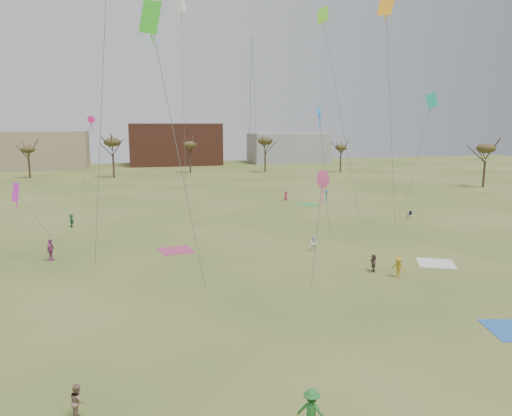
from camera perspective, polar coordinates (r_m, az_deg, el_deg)
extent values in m
plane|color=#3F571B|center=(27.88, 6.86, -15.47)|extent=(260.00, 260.00, 0.00)
imported|color=#26742E|center=(20.35, 6.66, -22.96)|extent=(1.36, 1.25, 1.83)
imported|color=#8A6D58|center=(22.34, -20.53, -20.81)|extent=(0.70, 0.83, 1.50)
imported|color=#4D3D37|center=(40.45, 13.86, -6.39)|extent=(0.85, 1.42, 1.46)
imported|color=#B78E22|center=(39.52, 16.64, -6.78)|extent=(1.14, 1.20, 1.63)
imported|color=#A74588|center=(46.06, -23.35, -4.61)|extent=(0.80, 1.23, 1.94)
imported|color=white|center=(45.70, 6.96, -4.21)|extent=(0.93, 0.86, 1.54)
imported|color=#27764D|center=(59.89, -21.17, -1.42)|extent=(0.83, 1.49, 1.53)
imported|color=#C02145|center=(75.57, 3.58, 1.49)|extent=(0.79, 0.86, 1.47)
imported|color=#22639E|center=(75.63, 8.37, 1.49)|extent=(1.07, 1.27, 1.70)
cube|color=white|center=(44.52, 20.72, -6.21)|extent=(4.08, 4.08, 0.03)
cube|color=#B03664|center=(46.42, -9.53, -5.03)|extent=(3.34, 3.34, 0.03)
cube|color=green|center=(71.72, 6.33, 0.39)|extent=(3.61, 3.61, 0.03)
cube|color=#141637|center=(64.48, 17.81, -0.75)|extent=(0.55, 0.55, 0.04)
cube|color=#141637|center=(64.59, 17.98, -0.54)|extent=(0.18, 0.51, 0.44)
cube|color=#3DD425|center=(33.90, -12.55, 21.40)|extent=(1.04, 1.04, 2.05)
cube|color=#3DD425|center=(33.77, -12.50, 20.20)|extent=(0.08, 0.08, 1.85)
cylinder|color=#4C4C51|center=(32.07, -9.24, 6.10)|extent=(2.92, 2.73, 17.88)
cone|color=#F54D97|center=(35.72, 7.94, 3.46)|extent=(1.36, 0.10, 1.36)
cube|color=#F54D97|center=(35.83, 7.91, 2.09)|extent=(0.08, 0.08, 2.23)
cylinder|color=#4C4C51|center=(34.31, 7.31, -2.76)|extent=(2.18, 3.53, 7.05)
cube|color=#FFA41A|center=(54.40, 15.29, 22.37)|extent=(1.08, 1.08, 2.12)
cube|color=#FFA41A|center=(54.25, 15.25, 21.61)|extent=(0.08, 0.08, 1.91)
cylinder|color=#4C4C51|center=(51.98, 15.80, 10.15)|extent=(0.62, 2.95, 22.99)
cylinder|color=#4C4C51|center=(38.65, -17.97, 11.94)|extent=(2.36, 1.96, 25.35)
cone|color=#298BE8|center=(50.57, 7.59, 11.26)|extent=(1.06, 0.08, 1.06)
cube|color=#298BE8|center=(50.56, 7.58, 10.50)|extent=(0.08, 0.08, 1.74)
cylinder|color=#4C4C51|center=(48.98, 8.19, 4.13)|extent=(0.27, 3.93, 12.23)
cube|color=#E127CF|center=(46.41, -26.80, 1.68)|extent=(0.85, 0.85, 1.67)
cube|color=#E127CF|center=(46.49, -26.74, 0.96)|extent=(0.08, 0.08, 1.50)
cylinder|color=#4C4C51|center=(45.75, -24.44, -1.55)|extent=(3.76, 1.55, 5.20)
cube|color=#73D824|center=(60.00, 7.99, 21.88)|extent=(1.01, 1.01, 1.98)
cube|color=#73D824|center=(59.86, 7.97, 21.23)|extent=(0.08, 0.08, 1.78)
cylinder|color=#4C4C51|center=(57.38, 10.12, 10.56)|extent=(3.34, 4.46, 23.47)
cone|color=#C0145B|center=(73.11, -19.11, 9.97)|extent=(1.02, 0.07, 1.02)
cube|color=#C0145B|center=(73.11, -19.08, 9.46)|extent=(0.08, 0.08, 1.66)
cylinder|color=#4C4C51|center=(73.64, -19.62, 5.39)|extent=(2.05, 0.60, 11.66)
cube|color=teal|center=(72.17, 20.25, 11.97)|extent=(1.00, 1.00, 1.97)
cube|color=teal|center=(72.14, 20.22, 11.42)|extent=(0.08, 0.08, 1.77)
cylinder|color=#4C4C51|center=(71.83, 18.87, 6.37)|extent=(2.61, 0.91, 14.25)
cube|color=white|center=(72.88, -8.93, 22.65)|extent=(0.89, 0.89, 1.52)
cube|color=white|center=(72.69, -8.91, 21.97)|extent=(0.08, 0.08, 2.28)
cylinder|color=#4C4C51|center=(69.10, -8.65, 12.00)|extent=(0.58, 4.09, 27.11)
cylinder|color=#3A2B1E|center=(117.37, -25.46, 4.29)|extent=(0.40, 0.40, 4.32)
ellipsoid|color=#473D1E|center=(117.09, -25.61, 6.32)|extent=(3.02, 3.02, 1.58)
cylinder|color=#3A2B1E|center=(111.60, -16.67, 4.88)|extent=(0.40, 0.40, 5.40)
ellipsoid|color=#473D1E|center=(111.29, -16.81, 7.55)|extent=(3.78, 3.78, 1.98)
cylinder|color=#3A2B1E|center=(118.65, -7.86, 5.31)|extent=(0.40, 0.40, 4.68)
ellipsoid|color=#473D1E|center=(118.36, -7.91, 7.49)|extent=(3.28, 3.28, 1.72)
cylinder|color=#3A2B1E|center=(118.50, 1.10, 5.54)|extent=(0.40, 0.40, 5.28)
ellipsoid|color=#473D1E|center=(118.20, 1.10, 8.01)|extent=(3.70, 3.70, 1.94)
cylinder|color=#3A2B1E|center=(120.35, 10.06, 5.20)|extent=(0.40, 0.40, 4.20)
ellipsoid|color=#473D1E|center=(120.09, 10.12, 7.13)|extent=(2.94, 2.94, 1.54)
cylinder|color=#3A2B1E|center=(100.35, 25.59, 3.67)|extent=(0.40, 0.40, 5.04)
ellipsoid|color=#473D1E|center=(100.01, 25.80, 6.44)|extent=(3.53, 3.53, 1.85)
cube|color=#937F60|center=(140.65, -25.99, 6.21)|extent=(32.00, 14.00, 10.00)
cube|color=brown|center=(144.08, -9.71, 7.55)|extent=(26.00, 16.00, 12.00)
cube|color=gray|center=(149.90, 3.92, 7.18)|extent=(24.00, 12.00, 9.00)
cylinder|color=#9EA3A8|center=(153.84, -0.18, 12.68)|extent=(0.16, 0.16, 38.00)
cylinder|color=#9EA3A8|center=(154.24, -0.75, 12.68)|extent=(0.16, 0.16, 38.00)
cylinder|color=#9EA3A8|center=(152.73, -0.60, 12.70)|extent=(0.16, 0.16, 38.00)
cylinder|color=#9EA3A8|center=(155.89, -0.52, 20.24)|extent=(0.10, 0.10, 3.00)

